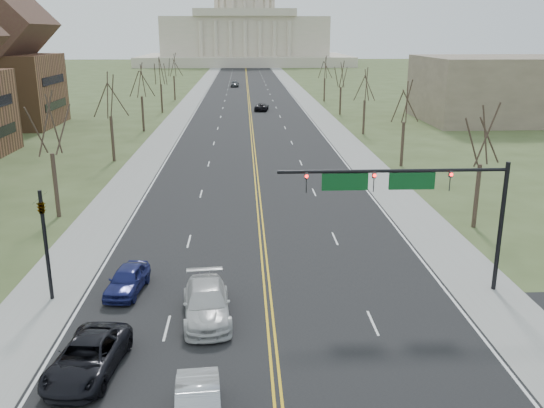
{
  "coord_description": "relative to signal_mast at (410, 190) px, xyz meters",
  "views": [
    {
      "loc": [
        -1.18,
        -14.97,
        13.63
      ],
      "look_at": [
        0.59,
        20.55,
        3.0
      ],
      "focal_mm": 38.0,
      "sensor_mm": 36.0,
      "label": 1
    }
  ],
  "objects": [
    {
      "name": "road",
      "position": [
        -7.45,
        96.5,
        -5.76
      ],
      "size": [
        20.0,
        380.0,
        0.01
      ],
      "primitive_type": "cube",
      "color": "black",
      "rests_on": "ground"
    },
    {
      "name": "cross_road",
      "position": [
        -7.45,
        -7.5,
        -5.76
      ],
      "size": [
        120.0,
        14.0,
        0.01
      ],
      "primitive_type": "cube",
      "color": "black",
      "rests_on": "ground"
    },
    {
      "name": "sidewalk_left",
      "position": [
        -19.45,
        96.5,
        -5.75
      ],
      "size": [
        4.0,
        380.0,
        0.03
      ],
      "primitive_type": "cube",
      "color": "gray",
      "rests_on": "ground"
    },
    {
      "name": "sidewalk_right",
      "position": [
        4.55,
        96.5,
        -5.75
      ],
      "size": [
        4.0,
        380.0,
        0.03
      ],
      "primitive_type": "cube",
      "color": "gray",
      "rests_on": "ground"
    },
    {
      "name": "center_line",
      "position": [
        -7.45,
        96.5,
        -5.75
      ],
      "size": [
        0.42,
        380.0,
        0.01
      ],
      "primitive_type": "cube",
      "color": "gold",
      "rests_on": "road"
    },
    {
      "name": "edge_line_left",
      "position": [
        -17.25,
        96.5,
        -5.75
      ],
      "size": [
        0.15,
        380.0,
        0.01
      ],
      "primitive_type": "cube",
      "color": "silver",
      "rests_on": "road"
    },
    {
      "name": "edge_line_right",
      "position": [
        2.35,
        96.5,
        -5.75
      ],
      "size": [
        0.15,
        380.0,
        0.01
      ],
      "primitive_type": "cube",
      "color": "silver",
      "rests_on": "road"
    },
    {
      "name": "capitol",
      "position": [
        -7.45,
        236.41,
        8.44
      ],
      "size": [
        90.0,
        60.0,
        50.0
      ],
      "color": "beige",
      "rests_on": "ground"
    },
    {
      "name": "signal_mast",
      "position": [
        0.0,
        0.0,
        0.0
      ],
      "size": [
        12.12,
        0.44,
        7.2
      ],
      "color": "black",
      "rests_on": "ground"
    },
    {
      "name": "signal_left",
      "position": [
        -18.95,
        0.0,
        -2.05
      ],
      "size": [
        0.32,
        0.36,
        6.0
      ],
      "color": "black",
      "rests_on": "ground"
    },
    {
      "name": "tree_r_0",
      "position": [
        8.05,
        10.5,
        0.79
      ],
      "size": [
        3.74,
        3.74,
        8.5
      ],
      "color": "#352B1F",
      "rests_on": "ground"
    },
    {
      "name": "tree_l_0",
      "position": [
        -22.95,
        14.5,
        1.18
      ],
      "size": [
        3.96,
        3.96,
        9.0
      ],
      "color": "#352B1F",
      "rests_on": "ground"
    },
    {
      "name": "tree_r_1",
      "position": [
        8.05,
        30.5,
        0.79
      ],
      "size": [
        3.74,
        3.74,
        8.5
      ],
      "color": "#352B1F",
      "rests_on": "ground"
    },
    {
      "name": "tree_l_1",
      "position": [
        -22.95,
        34.5,
        1.18
      ],
      "size": [
        3.96,
        3.96,
        9.0
      ],
      "color": "#352B1F",
      "rests_on": "ground"
    },
    {
      "name": "tree_r_2",
      "position": [
        8.05,
        50.5,
        0.79
      ],
      "size": [
        3.74,
        3.74,
        8.5
      ],
      "color": "#352B1F",
      "rests_on": "ground"
    },
    {
      "name": "tree_l_2",
      "position": [
        -22.95,
        54.5,
        1.18
      ],
      "size": [
        3.96,
        3.96,
        9.0
      ],
      "color": "#352B1F",
      "rests_on": "ground"
    },
    {
      "name": "tree_r_3",
      "position": [
        8.05,
        70.5,
        0.79
      ],
      "size": [
        3.74,
        3.74,
        8.5
      ],
      "color": "#352B1F",
      "rests_on": "ground"
    },
    {
      "name": "tree_l_3",
      "position": [
        -22.95,
        74.5,
        1.18
      ],
      "size": [
        3.96,
        3.96,
        9.0
      ],
      "color": "#352B1F",
      "rests_on": "ground"
    },
    {
      "name": "tree_r_4",
      "position": [
        8.05,
        90.5,
        0.79
      ],
      "size": [
        3.74,
        3.74,
        8.5
      ],
      "color": "#352B1F",
      "rests_on": "ground"
    },
    {
      "name": "tree_l_4",
      "position": [
        -22.95,
        94.5,
        1.18
      ],
      "size": [
        3.96,
        3.96,
        9.0
      ],
      "color": "#352B1F",
      "rests_on": "ground"
    },
    {
      "name": "bldg_right_mass",
      "position": [
        32.55,
        62.5,
        -0.76
      ],
      "size": [
        25.0,
        20.0,
        10.0
      ],
      "primitive_type": "cube",
      "color": "#6D5E4D",
      "rests_on": "ground"
    },
    {
      "name": "car_sb_outer_lead",
      "position": [
        -15.21,
        -7.18,
        -5.01
      ],
      "size": [
        3.07,
        5.55,
        1.47
      ],
      "primitive_type": "imported",
      "rotation": [
        0.0,
        0.0,
        -0.12
      ],
      "color": "black",
      "rests_on": "road"
    },
    {
      "name": "car_sb_inner_second",
      "position": [
        -10.57,
        -2.57,
        -4.94
      ],
      "size": [
        2.78,
        5.77,
        1.62
      ],
      "primitive_type": "imported",
      "rotation": [
        0.0,
        0.0,
        0.09
      ],
      "color": "silver",
      "rests_on": "road"
    },
    {
      "name": "car_sb_outer_second",
      "position": [
        -15.07,
        0.67,
        -5.03
      ],
      "size": [
        2.21,
        4.38,
        1.43
      ],
      "primitive_type": "imported",
      "rotation": [
        0.0,
        0.0,
        -0.13
      ],
      "color": "navy",
      "rests_on": "road"
    },
    {
      "name": "car_far_nb",
      "position": [
        -5.3,
        76.5,
        -5.07
      ],
      "size": [
        2.88,
        5.13,
        1.35
      ],
      "primitive_type": "imported",
      "rotation": [
        0.0,
        0.0,
        3.01
      ],
      "color": "black",
      "rests_on": "road"
    },
    {
      "name": "car_far_sb",
      "position": [
        -10.76,
        124.29,
        -4.91
      ],
      "size": [
        2.16,
        5.0,
        1.68
      ],
      "primitive_type": "imported",
      "rotation": [
        0.0,
        0.0,
        -0.04
      ],
      "color": "#4A4D51",
      "rests_on": "road"
    }
  ]
}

